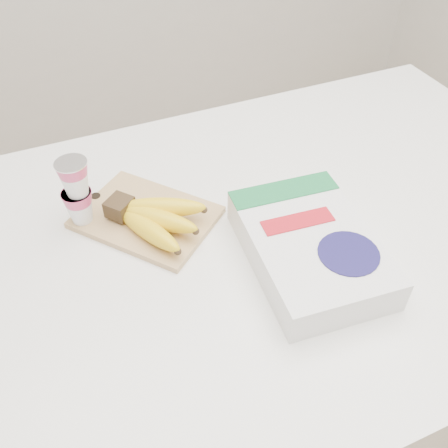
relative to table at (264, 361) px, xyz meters
The scene contains 6 objects.
room 0.84m from the table, ahead, with size 4.00×4.00×4.00m.
table is the anchor object (origin of this frame).
cutting_board 0.58m from the table, 154.57° to the left, with size 0.19×0.26×0.01m, color tan.
bananas 0.60m from the table, 162.51° to the left, with size 0.19×0.20×0.06m.
yogurt_stack 0.71m from the table, 157.27° to the left, with size 0.06×0.06×0.14m.
cereal_box 0.56m from the table, 88.00° to the right, with size 0.24×0.33×0.07m.
Camera 1 is at (-0.38, -0.62, 1.71)m, focal length 40.00 mm.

